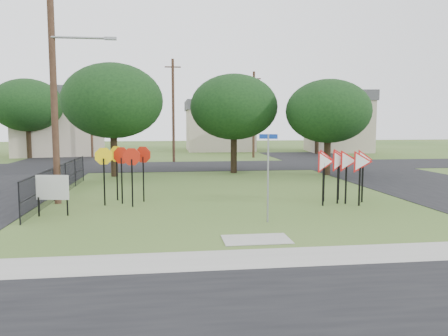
{
  "coord_description": "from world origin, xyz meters",
  "views": [
    {
      "loc": [
        -2.61,
        -14.86,
        3.47
      ],
      "look_at": [
        -0.26,
        3.0,
        1.6
      ],
      "focal_mm": 35.0,
      "sensor_mm": 36.0,
      "label": 1
    }
  ],
  "objects_px": {
    "stop_sign_cluster": "(123,161)",
    "yield_sign_cluster": "(342,163)",
    "street_name_sign": "(268,172)",
    "info_board": "(52,189)"
  },
  "relations": [
    {
      "from": "stop_sign_cluster",
      "to": "yield_sign_cluster",
      "type": "xyz_separation_m",
      "value": [
        9.32,
        -1.15,
        -0.08
      ]
    },
    {
      "from": "street_name_sign",
      "to": "yield_sign_cluster",
      "type": "height_order",
      "value": "street_name_sign"
    },
    {
      "from": "stop_sign_cluster",
      "to": "yield_sign_cluster",
      "type": "distance_m",
      "value": 9.4
    },
    {
      "from": "yield_sign_cluster",
      "to": "info_board",
      "type": "xyz_separation_m",
      "value": [
        -11.71,
        -1.11,
        -0.73
      ]
    },
    {
      "from": "yield_sign_cluster",
      "to": "stop_sign_cluster",
      "type": "bearing_deg",
      "value": 172.96
    },
    {
      "from": "street_name_sign",
      "to": "stop_sign_cluster",
      "type": "height_order",
      "value": "street_name_sign"
    },
    {
      "from": "yield_sign_cluster",
      "to": "info_board",
      "type": "distance_m",
      "value": 11.79
    },
    {
      "from": "stop_sign_cluster",
      "to": "info_board",
      "type": "height_order",
      "value": "stop_sign_cluster"
    },
    {
      "from": "street_name_sign",
      "to": "info_board",
      "type": "xyz_separation_m",
      "value": [
        -7.71,
        2.05,
        -0.74
      ]
    },
    {
      "from": "street_name_sign",
      "to": "info_board",
      "type": "height_order",
      "value": "street_name_sign"
    }
  ]
}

